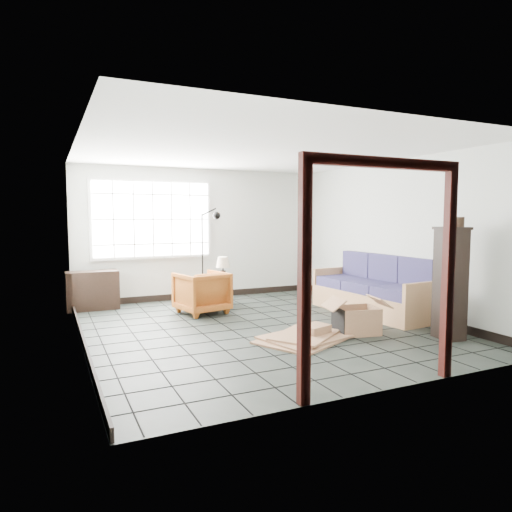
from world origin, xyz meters
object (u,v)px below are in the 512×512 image
side_table (220,283)px  tall_shelf (450,282)px  futon_sofa (375,292)px  armchair (202,290)px

side_table → tall_shelf: 4.08m
futon_sofa → tall_shelf: 1.78m
futon_sofa → armchair: futon_sofa is taller
futon_sofa → armchair: bearing=151.0°
futon_sofa → tall_shelf: (-0.16, -1.72, 0.41)m
armchair → tall_shelf: bearing=118.2°
futon_sofa → side_table: (-2.16, 1.82, 0.05)m
futon_sofa → tall_shelf: bearing=-99.7°
side_table → tall_shelf: (2.00, -3.54, 0.36)m
futon_sofa → side_table: 2.83m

